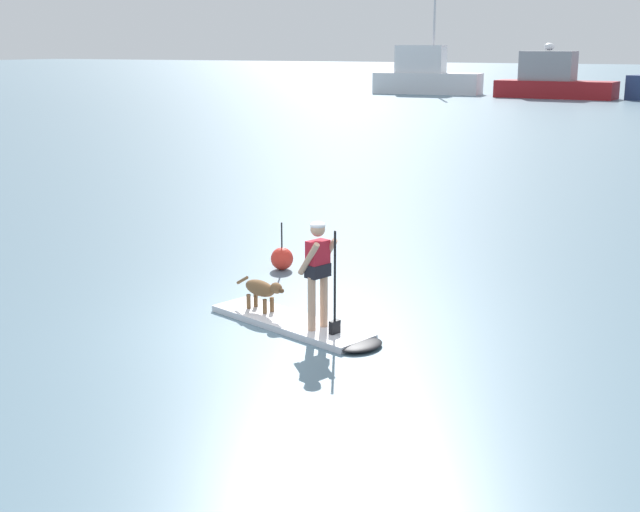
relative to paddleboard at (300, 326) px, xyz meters
name	(u,v)px	position (x,y,z in m)	size (l,w,h in m)	color
ground_plane	(290,325)	(-0.22, 0.06, -0.05)	(400.00, 400.00, 0.00)	slate
paddleboard	(300,326)	(0.00, 0.00, 0.00)	(3.28, 1.67, 0.10)	silver
person_paddler	(319,267)	(0.38, -0.11, 1.00)	(0.67, 0.57, 1.64)	tan
dog	(262,289)	(-0.84, 0.25, 0.40)	(1.09, 0.42, 0.53)	brown
moored_boat_outer	(425,76)	(-21.75, 62.64, 1.55)	(9.72, 3.40, 9.44)	white
moored_boat_port	(553,81)	(-10.19, 61.62, 1.36)	(9.76, 3.47, 4.44)	maroon
marker_buoy	(282,259)	(-2.05, 2.97, 0.17)	(0.44, 0.44, 0.94)	red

